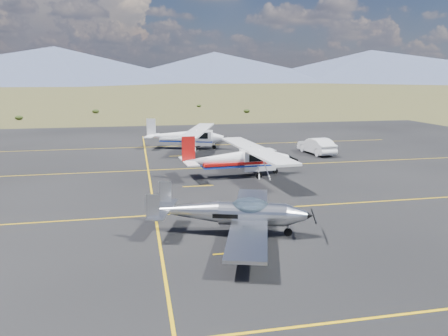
{
  "coord_description": "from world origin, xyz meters",
  "views": [
    {
      "loc": [
        -6.8,
        -19.5,
        6.99
      ],
      "look_at": [
        -1.75,
        5.33,
        1.6
      ],
      "focal_mm": 35.0,
      "sensor_mm": 36.0,
      "label": 1
    }
  ],
  "objects_px": {
    "aircraft_plain": "(187,136)",
    "aircraft_cessna": "(239,158)",
    "sedan": "(316,146)",
    "aircraft_low_wing": "(234,213)"
  },
  "relations": [
    {
      "from": "aircraft_plain",
      "to": "aircraft_cessna",
      "type": "bearing_deg",
      "value": -62.27
    },
    {
      "from": "sedan",
      "to": "aircraft_low_wing",
      "type": "bearing_deg",
      "value": 49.84
    },
    {
      "from": "aircraft_cessna",
      "to": "sedan",
      "type": "distance_m",
      "value": 11.61
    },
    {
      "from": "aircraft_cessna",
      "to": "aircraft_plain",
      "type": "xyz_separation_m",
      "value": [
        -2.23,
        12.53,
        -0.04
      ]
    },
    {
      "from": "aircraft_low_wing",
      "to": "aircraft_cessna",
      "type": "relative_size",
      "value": 0.81
    },
    {
      "from": "aircraft_cessna",
      "to": "aircraft_plain",
      "type": "distance_m",
      "value": 12.72
    },
    {
      "from": "aircraft_plain",
      "to": "sedan",
      "type": "height_order",
      "value": "aircraft_plain"
    },
    {
      "from": "aircraft_plain",
      "to": "sedan",
      "type": "bearing_deg",
      "value": -7.18
    },
    {
      "from": "aircraft_low_wing",
      "to": "aircraft_plain",
      "type": "xyz_separation_m",
      "value": [
        0.68,
        23.7,
        0.28
      ]
    },
    {
      "from": "aircraft_plain",
      "to": "sedan",
      "type": "xyz_separation_m",
      "value": [
        11.19,
        -5.18,
        -0.53
      ]
    }
  ]
}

